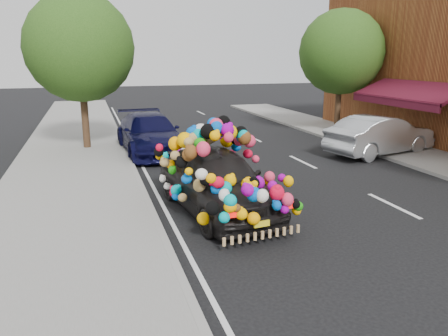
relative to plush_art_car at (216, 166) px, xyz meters
name	(u,v)px	position (x,y,z in m)	size (l,w,h in m)	color
ground	(261,221)	(0.79, -0.99, -1.13)	(100.00, 100.00, 0.00)	black
sidewalk	(64,241)	(-3.51, -0.99, -1.07)	(4.00, 60.00, 0.12)	gray
kerb	(160,230)	(-1.56, -0.99, -1.07)	(0.15, 60.00, 0.13)	gray
footpath_far	(448,164)	(8.99, 2.01, -1.07)	(3.00, 40.00, 0.12)	gray
lane_markings	(393,205)	(4.39, -0.99, -1.13)	(6.00, 50.00, 0.01)	silver
tree_near_sidewalk	(80,48)	(-3.01, 8.51, 2.89)	(4.20, 4.20, 6.13)	#332114
tree_far_b	(341,52)	(8.79, 9.01, 2.76)	(4.00, 4.00, 5.90)	#332114
plush_art_car	(216,166)	(0.00, 0.00, 0.00)	(2.73, 4.99, 2.21)	black
navy_sedan	(150,134)	(-0.62, 7.24, -0.38)	(2.12, 5.22, 1.51)	black
silver_hatchback	(380,135)	(7.79, 4.26, -0.38)	(1.60, 4.58, 1.51)	#A4A7AC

